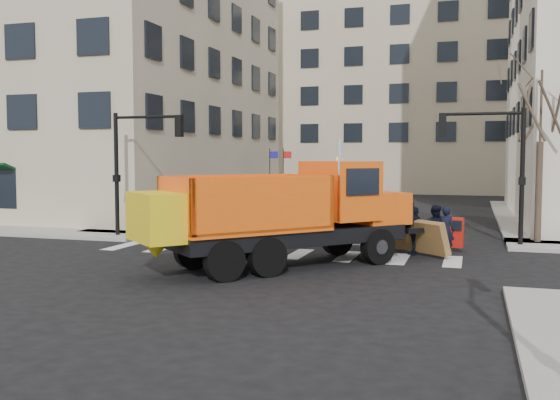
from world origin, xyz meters
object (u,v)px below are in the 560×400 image
(newspaper_box, at_px, (457,233))
(plow_truck, at_px, (281,211))
(cop_a, at_px, (445,231))
(cop_c, at_px, (415,231))
(cop_b, at_px, (435,230))
(worker, at_px, (204,220))

(newspaper_box, bearing_deg, plow_truck, -127.97)
(cop_a, height_order, cop_c, cop_a)
(plow_truck, height_order, newspaper_box, plow_truck)
(cop_b, bearing_deg, worker, 11.56)
(cop_a, relative_size, newspaper_box, 1.59)
(cop_c, height_order, newspaper_box, cop_c)
(cop_b, distance_m, worker, 9.22)
(worker, distance_m, newspaper_box, 10.01)
(worker, bearing_deg, plow_truck, -54.61)
(cop_a, xyz_separation_m, cop_c, (-1.05, -0.34, -0.01))
(plow_truck, relative_size, worker, 6.03)
(cop_c, bearing_deg, newspaper_box, 157.84)
(cop_c, bearing_deg, cop_b, 142.35)
(cop_b, distance_m, cop_c, 0.75)
(cop_a, relative_size, cop_c, 1.01)
(newspaper_box, bearing_deg, worker, -168.60)
(cop_c, distance_m, newspaper_box, 1.96)
(plow_truck, bearing_deg, cop_b, -4.80)
(worker, bearing_deg, newspaper_box, -6.69)
(plow_truck, relative_size, newspaper_box, 8.79)
(newspaper_box, bearing_deg, cop_c, -129.91)
(cop_b, height_order, cop_c, cop_b)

